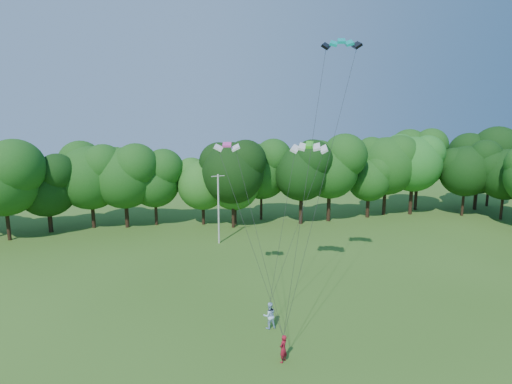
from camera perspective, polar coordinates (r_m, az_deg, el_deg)
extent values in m
cylinder|color=#B8B7AF|center=(46.69, -5.38, -2.46)|extent=(0.21, 0.21, 8.22)
cube|color=#B8B7AF|center=(46.00, -5.46, 2.29)|extent=(1.59, 0.57, 0.08)
imported|color=maroon|center=(25.60, 3.91, -21.43)|extent=(0.74, 0.73, 1.72)
imported|color=#B4D3FA|center=(28.97, 1.93, -17.21)|extent=(0.97, 0.78, 1.89)
cube|color=#05A299|center=(30.37, 12.12, 20.35)|extent=(2.89, 2.05, 0.58)
cube|color=green|center=(32.70, 7.64, 6.71)|extent=(3.17, 2.34, 0.55)
cube|color=#F143B1|center=(30.73, -4.17, 6.76)|extent=(2.11, 1.31, 0.36)
cylinder|color=black|center=(53.88, -3.28, -2.75)|extent=(0.50, 0.50, 4.51)
ellipsoid|color=black|center=(52.87, -3.35, 3.54)|extent=(9.02, 9.02, 9.84)
cylinder|color=#341D14|center=(65.85, 21.24, -1.03)|extent=(0.50, 0.50, 4.58)
ellipsoid|color=#1F5F1D|center=(65.03, 21.58, 4.20)|extent=(9.17, 9.17, 10.00)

